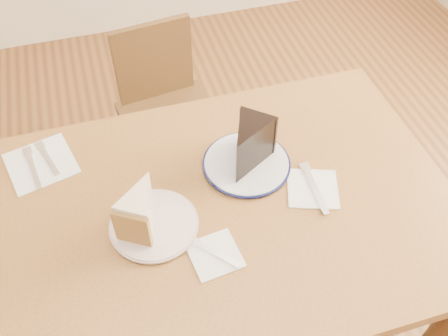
# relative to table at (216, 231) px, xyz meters

# --- Properties ---
(ground) EXTENTS (4.00, 4.00, 0.00)m
(ground) POSITION_rel_table_xyz_m (0.00, 0.00, -0.65)
(ground) COLOR #472913
(ground) RESTS_ON ground
(table) EXTENTS (1.20, 0.80, 0.75)m
(table) POSITION_rel_table_xyz_m (0.00, 0.00, 0.00)
(table) COLOR #583618
(table) RESTS_ON ground
(chair_far) EXTENTS (0.41, 0.41, 0.73)m
(chair_far) POSITION_rel_table_xyz_m (0.02, 0.76, -0.24)
(chair_far) COLOR #362210
(chair_far) RESTS_ON ground
(plate_cream) EXTENTS (0.20, 0.20, 0.01)m
(plate_cream) POSITION_rel_table_xyz_m (-0.15, -0.01, 0.10)
(plate_cream) COLOR silver
(plate_cream) RESTS_ON table
(plate_navy) EXTENTS (0.22, 0.22, 0.01)m
(plate_navy) POSITION_rel_table_xyz_m (0.12, 0.11, 0.10)
(plate_navy) COLOR white
(plate_navy) RESTS_ON table
(carrot_cake) EXTENTS (0.13, 0.14, 0.10)m
(carrot_cake) POSITION_rel_table_xyz_m (-0.17, 0.01, 0.16)
(carrot_cake) COLOR beige
(carrot_cake) RESTS_ON plate_cream
(chocolate_cake) EXTENTS (0.16, 0.17, 0.12)m
(chocolate_cake) POSITION_rel_table_xyz_m (0.11, 0.10, 0.17)
(chocolate_cake) COLOR black
(chocolate_cake) RESTS_ON plate_navy
(napkin_cream) EXTENTS (0.12, 0.12, 0.00)m
(napkin_cream) POSITION_rel_table_xyz_m (-0.04, -0.13, 0.10)
(napkin_cream) COLOR white
(napkin_cream) RESTS_ON table
(napkin_navy) EXTENTS (0.16, 0.16, 0.00)m
(napkin_navy) POSITION_rel_table_xyz_m (0.25, -0.01, 0.10)
(napkin_navy) COLOR white
(napkin_navy) RESTS_ON table
(napkin_spare) EXTENTS (0.20, 0.20, 0.00)m
(napkin_spare) POSITION_rel_table_xyz_m (-0.40, 0.27, 0.10)
(napkin_spare) COLOR white
(napkin_spare) RESTS_ON table
(fork_cream) EXTENTS (0.10, 0.11, 0.00)m
(fork_cream) POSITION_rel_table_xyz_m (-0.04, -0.12, 0.10)
(fork_cream) COLOR silver
(fork_cream) RESTS_ON napkin_cream
(knife_navy) EXTENTS (0.02, 0.17, 0.00)m
(knife_navy) POSITION_rel_table_xyz_m (0.26, -0.02, 0.10)
(knife_navy) COLOR white
(knife_navy) RESTS_ON napkin_navy
(fork_spare) EXTENTS (0.06, 0.14, 0.00)m
(fork_spare) POSITION_rel_table_xyz_m (-0.38, 0.28, 0.10)
(fork_spare) COLOR silver
(fork_spare) RESTS_ON napkin_spare
(knife_spare) EXTENTS (0.04, 0.16, 0.00)m
(knife_spare) POSITION_rel_table_xyz_m (-0.42, 0.26, 0.10)
(knife_spare) COLOR silver
(knife_spare) RESTS_ON napkin_spare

